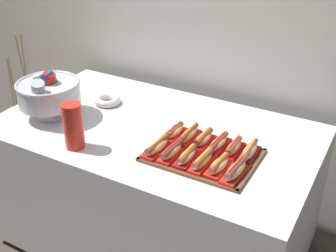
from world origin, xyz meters
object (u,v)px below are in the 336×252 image
Objects in this scene: hot_dog_11 at (249,152)px; donut at (107,100)px; hot_dog_7 at (189,135)px; hot_dog_8 at (203,139)px; cup_stack at (73,126)px; buffet_table at (156,186)px; hot_dog_3 at (202,161)px; hot_dog_6 at (175,132)px; hot_dog_9 at (218,144)px; hot_dog_10 at (233,148)px; hot_dog_1 at (172,152)px; punch_bowl at (49,92)px; serving_tray at (203,155)px; hot_dog_4 at (219,166)px; hot_dog_5 at (236,170)px; hot_dog_0 at (157,147)px; hot_dog_2 at (187,157)px; floor_vase at (31,145)px.

hot_dog_11 is 1.18× the size of donut.
hot_dog_7 and hot_dog_8 have the same top height.
donut is at bearing 107.82° from cup_stack.
buffet_table is 9.36× the size of hot_dog_3.
hot_dog_9 is (0.22, -0.00, 0.00)m from hot_dog_6.
hot_dog_10 is at bearing 24.08° from cup_stack.
hot_dog_1 and hot_dog_7 have the same top height.
hot_dog_6 is 0.90× the size of hot_dog_11.
hot_dog_9 is 1.02× the size of hot_dog_11.
punch_bowl is (-0.67, -0.12, 0.11)m from hot_dog_6.
hot_dog_7 is 1.05× the size of hot_dog_11.
buffet_table is at bearing 164.84° from hot_dog_6.
buffet_table is 9.19× the size of hot_dog_11.
cup_stack is (-0.55, -0.21, 0.11)m from serving_tray.
hot_dog_4 is 0.86× the size of hot_dog_5.
serving_tray is 2.89× the size of hot_dog_10.
hot_dog_0 and hot_dog_8 have the same top height.
donut is at bearing 167.25° from hot_dog_8.
hot_dog_8 is 0.88× the size of hot_dog_9.
hot_dog_0 reaches higher than hot_dog_10.
hot_dog_11 is (0.30, -0.00, 0.00)m from hot_dog_7.
hot_dog_7 reaches higher than donut.
hot_dog_0 is 1.06× the size of hot_dog_1.
buffet_table is at bearing 123.66° from hot_dog_0.
hot_dog_1 is at bearing -28.37° from donut.
hot_dog_9 is at bearing 179.93° from hot_dog_10.
hot_dog_0 is 0.54× the size of punch_bowl.
hot_dog_11 is (0.38, 0.16, 0.00)m from hot_dog_0.
buffet_table is 0.53m from hot_dog_9.
hot_dog_4 is 0.22m from hot_dog_8.
hot_dog_5 is at bearing -0.07° from hot_dog_2.
hot_dog_0 reaches higher than buffet_table.
hot_dog_7 is 1.10× the size of hot_dog_10.
hot_dog_6 is 0.53m from donut.
hot_dog_3 is at bearing 179.93° from hot_dog_5.
hot_dog_7 is at bearing -8.78° from floor_vase.
punch_bowl is 0.33m from donut.
hot_dog_4 is 0.34m from hot_dog_6.
hot_dog_1 is (-0.11, -0.08, 0.03)m from serving_tray.
cup_stack is (-0.66, -0.30, 0.08)m from hot_dog_10.
floor_vase reaches higher than hot_dog_3.
hot_dog_0 is 0.15m from hot_dog_2.
hot_dog_4 is 1.02× the size of hot_dog_6.
serving_tray is 3.05× the size of hot_dog_6.
hot_dog_8 reaches higher than buffet_table.
hot_dog_1 is 0.17m from hot_dog_7.
punch_bowl reaches higher than hot_dog_1.
hot_dog_11 is 0.53× the size of punch_bowl.
hot_dog_4 is 0.96× the size of hot_dog_10.
punch_bowl reaches higher than hot_dog_8.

